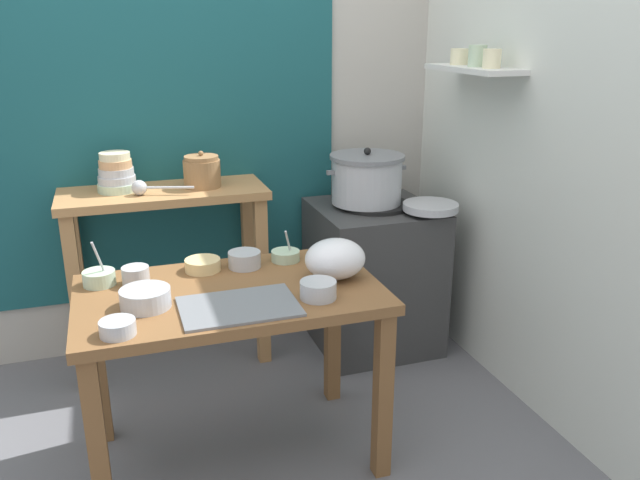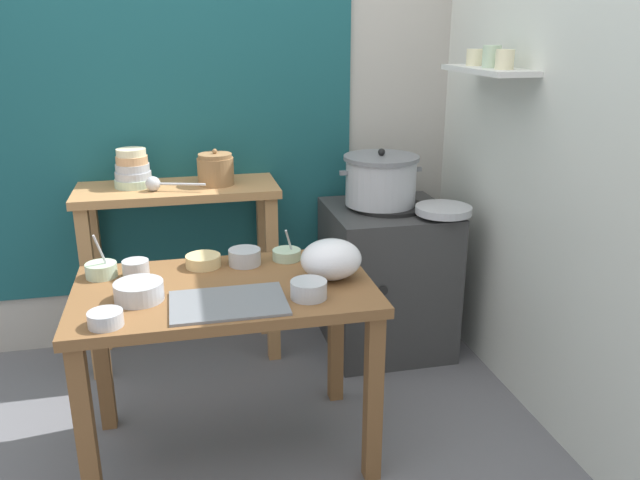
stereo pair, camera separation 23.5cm
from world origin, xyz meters
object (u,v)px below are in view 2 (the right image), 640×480
(plastic_bag, at_px, (331,259))
(prep_bowl_6, at_px, (105,318))
(steamer_pot, at_px, (381,180))
(prep_bowl_3, at_px, (245,256))
(back_shelf_table, at_px, (180,230))
(prep_bowl_2, at_px, (287,254))
(prep_bowl_7, at_px, (136,268))
(prep_bowl_1, at_px, (309,289))
(ladle, at_px, (155,184))
(prep_bowl_0, at_px, (203,260))
(bowl_stack_enamel, at_px, (133,170))
(prep_bowl_4, at_px, (101,269))
(wide_pan, at_px, (444,210))
(prep_bowl_5, at_px, (139,291))
(prep_table, at_px, (226,313))
(clay_pot, at_px, (216,169))
(serving_tray, at_px, (228,303))
(stove_block, at_px, (386,278))

(plastic_bag, xyz_separation_m, prep_bowl_6, (-0.80, -0.23, -0.05))
(steamer_pot, relative_size, prep_bowl_3, 3.26)
(back_shelf_table, bearing_deg, prep_bowl_2, -56.57)
(prep_bowl_7, bearing_deg, back_shelf_table, 76.03)
(prep_bowl_1, relative_size, prep_bowl_3, 1.00)
(plastic_bag, bearing_deg, ladle, 128.78)
(prep_bowl_0, bearing_deg, bowl_stack_enamel, 112.54)
(prep_bowl_4, bearing_deg, wide_pan, 12.05)
(prep_bowl_5, distance_m, prep_bowl_7, 0.22)
(prep_bowl_3, bearing_deg, prep_bowl_1, -64.50)
(prep_bowl_0, bearing_deg, plastic_bag, -26.76)
(prep_table, height_order, ladle, ladle)
(back_shelf_table, distance_m, prep_bowl_3, 0.71)
(clay_pot, bearing_deg, prep_bowl_5, -110.30)
(ladle, distance_m, prep_bowl_2, 0.79)
(clay_pot, relative_size, prep_bowl_5, 1.02)
(steamer_pot, bearing_deg, bowl_stack_enamel, 172.90)
(clay_pot, relative_size, prep_bowl_0, 1.26)
(serving_tray, relative_size, prep_bowl_1, 3.07)
(serving_tray, xyz_separation_m, prep_bowl_0, (-0.06, 0.39, 0.02))
(clay_pot, bearing_deg, prep_table, -92.74)
(prep_bowl_5, bearing_deg, prep_bowl_4, 120.11)
(prep_bowl_1, distance_m, prep_bowl_2, 0.40)
(bowl_stack_enamel, xyz_separation_m, prep_bowl_3, (0.45, -0.70, -0.23))
(steamer_pot, xyz_separation_m, ladle, (-1.09, 0.04, 0.03))
(back_shelf_table, relative_size, bowl_stack_enamel, 5.23)
(plastic_bag, relative_size, prep_bowl_6, 2.07)
(stove_block, relative_size, prep_bowl_3, 6.02)
(prep_table, height_order, bowl_stack_enamel, bowl_stack_enamel)
(prep_bowl_2, bearing_deg, serving_tray, -124.83)
(bowl_stack_enamel, height_order, prep_bowl_3, bowl_stack_enamel)
(prep_bowl_3, bearing_deg, plastic_bag, -36.26)
(prep_table, bearing_deg, back_shelf_table, 99.64)
(stove_block, distance_m, bowl_stack_enamel, 1.38)
(serving_tray, relative_size, wide_pan, 1.48)
(wide_pan, height_order, prep_bowl_1, wide_pan)
(steamer_pot, height_order, serving_tray, steamer_pot)
(prep_bowl_4, xyz_separation_m, prep_bowl_7, (0.13, -0.03, 0.01))
(stove_block, height_order, clay_pot, clay_pot)
(stove_block, distance_m, clay_pot, 1.04)
(stove_block, bearing_deg, bowl_stack_enamel, 172.21)
(prep_bowl_1, bearing_deg, plastic_bag, 53.06)
(prep_bowl_0, distance_m, prep_bowl_3, 0.17)
(plastic_bag, height_order, prep_bowl_2, plastic_bag)
(prep_table, relative_size, prep_bowl_1, 8.45)
(steamer_pot, bearing_deg, prep_bowl_2, -137.31)
(steamer_pot, height_order, wide_pan, steamer_pot)
(serving_tray, bearing_deg, prep_bowl_1, -1.36)
(prep_table, bearing_deg, prep_bowl_1, -32.02)
(prep_bowl_2, bearing_deg, prep_bowl_4, -177.49)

